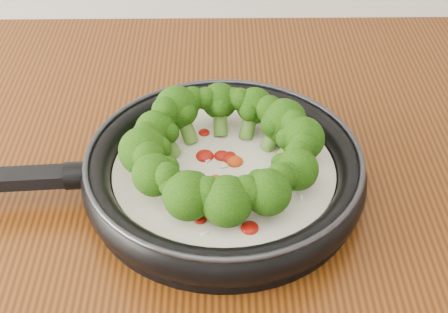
{
  "coord_description": "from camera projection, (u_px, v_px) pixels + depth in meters",
  "views": [
    {
      "loc": [
        -0.08,
        0.52,
        1.39
      ],
      "look_at": [
        -0.08,
        1.06,
        0.95
      ],
      "focal_mm": 51.23,
      "sensor_mm": 36.0,
      "label": 1
    }
  ],
  "objects": [
    {
      "name": "skillet",
      "position": [
        221.0,
        167.0,
        0.71
      ],
      "size": [
        0.5,
        0.34,
        0.09
      ],
      "color": "black",
      "rests_on": "counter"
    }
  ]
}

